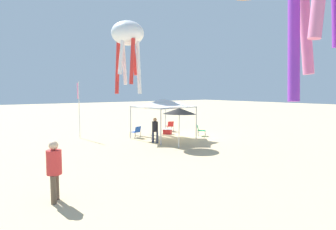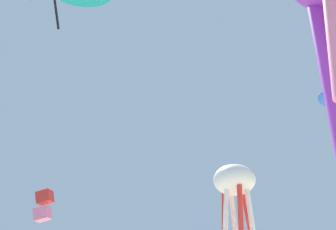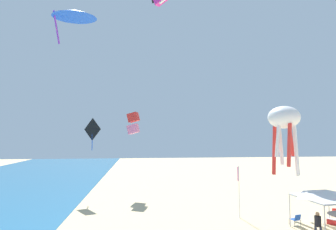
# 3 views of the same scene
# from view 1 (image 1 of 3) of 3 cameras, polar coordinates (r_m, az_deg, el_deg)

# --- Properties ---
(ground) EXTENTS (120.00, 120.00, 0.10)m
(ground) POSITION_cam_1_polar(r_m,az_deg,el_deg) (20.55, 2.99, -4.45)
(ground) COLOR #D6BC8C
(canopy_tent) EXTENTS (3.56, 3.64, 2.75)m
(canopy_tent) POSITION_cam_1_polar(r_m,az_deg,el_deg) (19.18, -0.95, 2.39)
(canopy_tent) COLOR #B7B7BC
(canopy_tent) RESTS_ON ground
(beach_umbrella) EXTENTS (1.94, 1.94, 2.33)m
(beach_umbrella) POSITION_cam_1_polar(r_m,az_deg,el_deg) (16.25, 2.32, 0.80)
(beach_umbrella) COLOR silver
(beach_umbrella) RESTS_ON ground
(folding_chair_near_cooler) EXTENTS (0.72, 0.64, 0.82)m
(folding_chair_near_cooler) POSITION_cam_1_polar(r_m,az_deg,el_deg) (19.93, -6.42, -3.24)
(folding_chair_near_cooler) COLOR black
(folding_chair_near_cooler) RESTS_ON ground
(folding_chair_facing_ocean) EXTENTS (0.75, 0.68, 0.82)m
(folding_chair_facing_ocean) POSITION_cam_1_polar(r_m,az_deg,el_deg) (23.06, 0.40, -2.11)
(folding_chair_facing_ocean) COLOR black
(folding_chair_facing_ocean) RESTS_ON ground
(folding_chair_right_of_tent) EXTENTS (0.79, 0.81, 0.82)m
(folding_chair_right_of_tent) POSITION_cam_1_polar(r_m,az_deg,el_deg) (20.74, 6.49, -2.93)
(folding_chair_right_of_tent) COLOR black
(folding_chair_right_of_tent) RESTS_ON ground
(cooler_box) EXTENTS (0.74, 0.69, 0.40)m
(cooler_box) POSITION_cam_1_polar(r_m,az_deg,el_deg) (21.46, -0.12, -3.37)
(cooler_box) COLOR red
(cooler_box) RESTS_ON ground
(banner_flag) EXTENTS (0.36, 0.06, 3.94)m
(banner_flag) POSITION_cam_1_polar(r_m,az_deg,el_deg) (20.46, -17.56, 2.09)
(banner_flag) COLOR silver
(banner_flag) RESTS_ON ground
(person_kite_handler) EXTENTS (0.38, 0.38, 1.59)m
(person_kite_handler) POSITION_cam_1_polar(r_m,az_deg,el_deg) (17.86, -2.63, -2.68)
(person_kite_handler) COLOR #33384C
(person_kite_handler) RESTS_ON ground
(person_beachcomber) EXTENTS (0.45, 0.44, 1.83)m
(person_beachcomber) POSITION_cam_1_polar(r_m,az_deg,el_deg) (9.08, -21.99, -9.56)
(person_beachcomber) COLOR brown
(person_beachcomber) RESTS_ON ground
(kite_octopus_white) EXTENTS (2.57, 2.57, 5.71)m
(kite_octopus_white) POSITION_cam_1_polar(r_m,az_deg,el_deg) (23.25, -8.13, 15.29)
(kite_octopus_white) COLOR white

